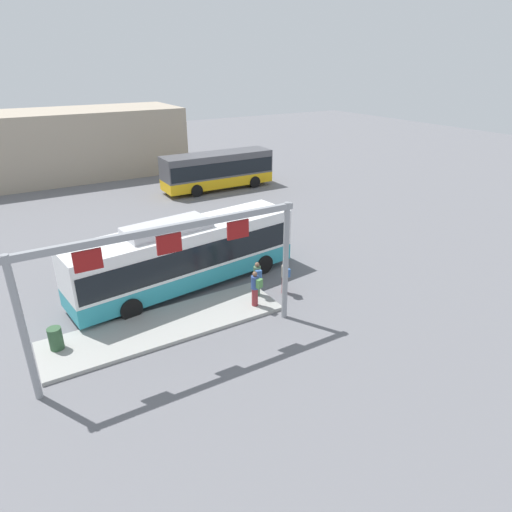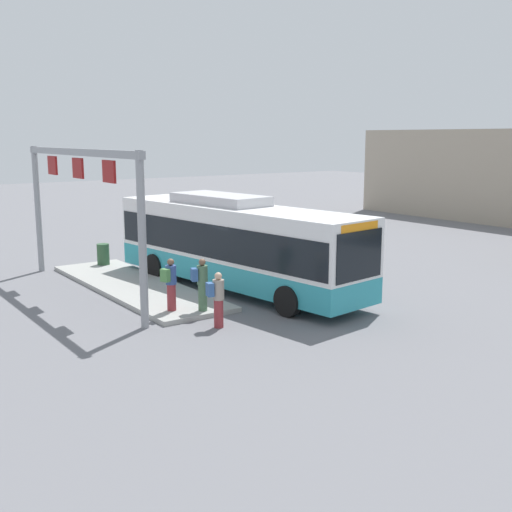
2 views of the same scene
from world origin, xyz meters
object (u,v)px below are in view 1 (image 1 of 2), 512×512
object	(u,v)px
person_waiting_near	(255,288)
trash_bin	(56,338)
bus_main	(186,252)
person_boarding	(285,276)
bus_background_left	(218,169)
person_waiting_mid	(257,278)

from	to	relation	value
person_waiting_near	trash_bin	size ratio (longest dim) A/B	1.86
bus_main	person_boarding	distance (m)	4.92
bus_background_left	person_waiting_mid	xyz separation A→B (m)	(-7.00, -18.17, -0.73)
bus_main	trash_bin	xyz separation A→B (m)	(-6.44, -2.51, -1.20)
person_waiting_mid	trash_bin	world-z (taller)	person_waiting_mid
bus_background_left	person_waiting_near	xyz separation A→B (m)	(-7.57, -18.95, -0.73)
bus_background_left	person_boarding	xyz separation A→B (m)	(-5.62, -18.44, -0.89)
person_boarding	trash_bin	world-z (taller)	person_boarding
bus_background_left	trash_bin	bearing A→B (deg)	-131.66
person_waiting_mid	trash_bin	size ratio (longest dim) A/B	1.86
person_waiting_near	person_waiting_mid	world-z (taller)	same
bus_background_left	trash_bin	distance (m)	23.84
person_waiting_mid	trash_bin	xyz separation A→B (m)	(-8.76, 0.32, -0.44)
bus_background_left	person_boarding	distance (m)	19.30
trash_bin	bus_main	bearing A→B (deg)	21.31
person_waiting_mid	person_boarding	bearing A→B (deg)	-85.28
person_boarding	trash_bin	distance (m)	10.16
person_boarding	person_waiting_mid	distance (m)	1.41
trash_bin	person_boarding	bearing A→B (deg)	-3.36
bus_main	trash_bin	distance (m)	7.01
person_boarding	person_waiting_near	bearing A→B (deg)	117.47
bus_background_left	bus_main	bearing A→B (deg)	-121.51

